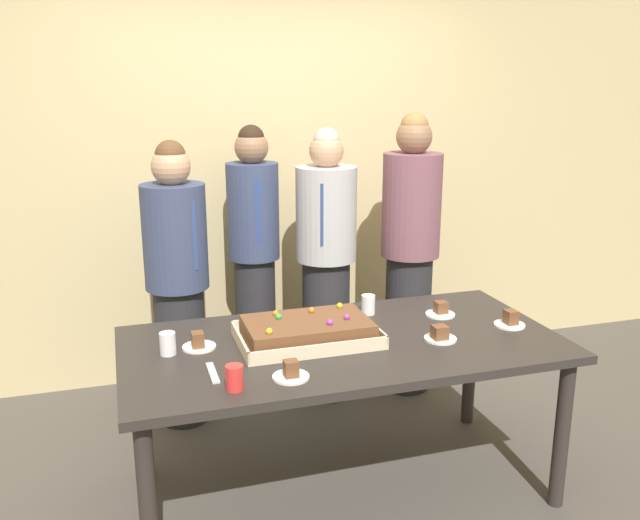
% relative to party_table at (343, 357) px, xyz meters
% --- Properties ---
extents(ground_plane, '(12.00, 12.00, 0.00)m').
position_rel_party_table_xyz_m(ground_plane, '(0.00, 0.00, -0.69)').
color(ground_plane, '#4C4742').
extents(interior_back_panel, '(8.00, 0.12, 3.00)m').
position_rel_party_table_xyz_m(interior_back_panel, '(0.00, 1.60, 0.81)').
color(interior_back_panel, '#CCB784').
rests_on(interior_back_panel, ground_plane).
extents(party_table, '(2.00, 0.99, 0.77)m').
position_rel_party_table_xyz_m(party_table, '(0.00, 0.00, 0.00)').
color(party_table, '#2D2826').
rests_on(party_table, ground_plane).
extents(sheet_cake, '(0.63, 0.41, 0.12)m').
position_rel_party_table_xyz_m(sheet_cake, '(-0.16, 0.04, 0.13)').
color(sheet_cake, beige).
rests_on(sheet_cake, party_table).
extents(plated_slice_near_left, '(0.15, 0.15, 0.07)m').
position_rel_party_table_xyz_m(plated_slice_near_left, '(0.59, 0.18, 0.10)').
color(plated_slice_near_left, white).
rests_on(plated_slice_near_left, party_table).
extents(plated_slice_near_right, '(0.15, 0.15, 0.08)m').
position_rel_party_table_xyz_m(plated_slice_near_right, '(0.84, -0.06, 0.10)').
color(plated_slice_near_right, white).
rests_on(plated_slice_near_right, party_table).
extents(plated_slice_far_left, '(0.15, 0.15, 0.08)m').
position_rel_party_table_xyz_m(plated_slice_far_left, '(-0.33, -0.32, 0.10)').
color(plated_slice_far_left, white).
rests_on(plated_slice_far_left, party_table).
extents(plated_slice_far_right, '(0.15, 0.15, 0.07)m').
position_rel_party_table_xyz_m(plated_slice_far_right, '(0.43, -0.13, 0.10)').
color(plated_slice_far_right, white).
rests_on(plated_slice_far_right, party_table).
extents(plated_slice_center_front, '(0.15, 0.15, 0.08)m').
position_rel_party_table_xyz_m(plated_slice_center_front, '(-0.64, 0.10, 0.10)').
color(plated_slice_center_front, white).
rests_on(plated_slice_center_front, party_table).
extents(drink_cup_nearest, '(0.07, 0.07, 0.10)m').
position_rel_party_table_xyz_m(drink_cup_nearest, '(0.24, 0.31, 0.13)').
color(drink_cup_nearest, white).
rests_on(drink_cup_nearest, party_table).
extents(drink_cup_middle, '(0.07, 0.07, 0.10)m').
position_rel_party_table_xyz_m(drink_cup_middle, '(-0.78, 0.07, 0.13)').
color(drink_cup_middle, white).
rests_on(drink_cup_middle, party_table).
extents(drink_cup_far_end, '(0.07, 0.07, 0.10)m').
position_rel_party_table_xyz_m(drink_cup_far_end, '(-0.56, -0.35, 0.13)').
color(drink_cup_far_end, red).
rests_on(drink_cup_far_end, party_table).
extents(cake_server_utensil, '(0.03, 0.20, 0.01)m').
position_rel_party_table_xyz_m(cake_server_utensil, '(-0.62, -0.18, 0.08)').
color(cake_server_utensil, silver).
rests_on(cake_server_utensil, party_table).
extents(person_serving_front, '(0.31, 0.31, 1.68)m').
position_rel_party_table_xyz_m(person_serving_front, '(-0.16, 1.21, 0.19)').
color(person_serving_front, '#28282D').
rests_on(person_serving_front, ground_plane).
extents(person_green_shirt_behind, '(0.36, 0.36, 1.67)m').
position_rel_party_table_xyz_m(person_green_shirt_behind, '(0.24, 1.00, 0.17)').
color(person_green_shirt_behind, '#28282D').
rests_on(person_green_shirt_behind, ground_plane).
extents(person_striped_tie_right, '(0.36, 0.36, 1.75)m').
position_rel_party_table_xyz_m(person_striped_tie_right, '(0.77, 0.94, 0.22)').
color(person_striped_tie_right, '#28282D').
rests_on(person_striped_tie_right, ground_plane).
extents(person_far_right_suit, '(0.35, 0.35, 1.63)m').
position_rel_party_table_xyz_m(person_far_right_suit, '(-0.65, 0.94, 0.15)').
color(person_far_right_suit, '#28282D').
rests_on(person_far_right_suit, ground_plane).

